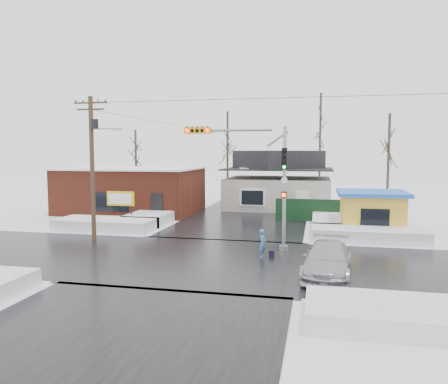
% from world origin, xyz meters
% --- Properties ---
extents(ground, '(120.00, 120.00, 0.00)m').
position_xyz_m(ground, '(0.00, 0.00, 0.00)').
color(ground, white).
rests_on(ground, ground).
extents(road_ns, '(10.00, 120.00, 0.02)m').
position_xyz_m(road_ns, '(0.00, 0.00, 0.01)').
color(road_ns, black).
rests_on(road_ns, ground).
extents(road_ew, '(120.00, 10.00, 0.02)m').
position_xyz_m(road_ew, '(0.00, 0.00, 0.01)').
color(road_ew, black).
rests_on(road_ew, ground).
extents(snowbank_nw, '(7.00, 3.00, 0.80)m').
position_xyz_m(snowbank_nw, '(-9.00, 7.00, 0.40)').
color(snowbank_nw, white).
rests_on(snowbank_nw, ground).
extents(snowbank_ne, '(7.00, 3.00, 0.80)m').
position_xyz_m(snowbank_ne, '(9.00, 7.00, 0.40)').
color(snowbank_ne, white).
rests_on(snowbank_ne, ground).
extents(snowbank_se, '(7.00, 3.00, 0.70)m').
position_xyz_m(snowbank_se, '(9.00, -7.00, 0.35)').
color(snowbank_se, white).
rests_on(snowbank_se, ground).
extents(snowbank_nside_w, '(3.00, 8.00, 0.80)m').
position_xyz_m(snowbank_nside_w, '(-7.00, 12.00, 0.40)').
color(snowbank_nside_w, white).
rests_on(snowbank_nside_w, ground).
extents(snowbank_nside_e, '(3.00, 8.00, 0.80)m').
position_xyz_m(snowbank_nside_e, '(7.00, 12.00, 0.40)').
color(snowbank_nside_e, white).
rests_on(snowbank_nside_e, ground).
extents(traffic_signal, '(6.05, 0.68, 7.00)m').
position_xyz_m(traffic_signal, '(2.43, 2.97, 4.54)').
color(traffic_signal, gray).
rests_on(traffic_signal, ground).
extents(utility_pole, '(3.15, 0.44, 9.00)m').
position_xyz_m(utility_pole, '(-7.93, 3.50, 5.11)').
color(utility_pole, '#382619').
rests_on(utility_pole, ground).
extents(brick_building, '(12.20, 8.20, 4.12)m').
position_xyz_m(brick_building, '(-11.00, 15.99, 2.08)').
color(brick_building, maroon).
rests_on(brick_building, ground).
extents(marquee_sign, '(2.20, 0.21, 2.55)m').
position_xyz_m(marquee_sign, '(-9.00, 9.49, 1.92)').
color(marquee_sign, black).
rests_on(marquee_sign, ground).
extents(house, '(10.40, 8.40, 5.76)m').
position_xyz_m(house, '(2.00, 22.00, 2.62)').
color(house, beige).
rests_on(house, ground).
extents(kiosk, '(4.60, 4.60, 2.88)m').
position_xyz_m(kiosk, '(9.50, 9.99, 1.46)').
color(kiosk, gold).
rests_on(kiosk, ground).
extents(fence, '(8.00, 0.12, 1.80)m').
position_xyz_m(fence, '(6.50, 14.00, 0.90)').
color(fence, black).
rests_on(fence, ground).
extents(tree_far_left, '(3.00, 3.00, 10.00)m').
position_xyz_m(tree_far_left, '(-4.00, 26.00, 7.95)').
color(tree_far_left, '#332821').
rests_on(tree_far_left, ground).
extents(tree_far_mid, '(3.00, 3.00, 12.00)m').
position_xyz_m(tree_far_mid, '(6.00, 28.00, 9.54)').
color(tree_far_mid, '#332821').
rests_on(tree_far_mid, ground).
extents(tree_far_right, '(3.00, 3.00, 9.00)m').
position_xyz_m(tree_far_right, '(12.00, 20.00, 7.16)').
color(tree_far_right, '#332821').
rests_on(tree_far_right, ground).
extents(tree_far_west, '(3.00, 3.00, 8.00)m').
position_xyz_m(tree_far_west, '(-14.00, 24.00, 6.36)').
color(tree_far_west, '#332821').
rests_on(tree_far_west, ground).
extents(pedestrian, '(0.45, 0.60, 1.50)m').
position_xyz_m(pedestrian, '(3.04, 1.10, 0.75)').
color(pedestrian, '#3E6CAE').
rests_on(pedestrian, ground).
extents(car, '(2.47, 5.20, 1.47)m').
position_xyz_m(car, '(6.31, -1.71, 0.73)').
color(car, '#B3B5BB').
rests_on(car, ground).
extents(shopping_bag, '(0.29, 0.15, 0.35)m').
position_xyz_m(shopping_bag, '(3.51, 1.22, 0.17)').
color(shopping_bag, black).
rests_on(shopping_bag, ground).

